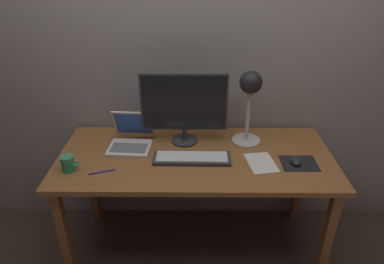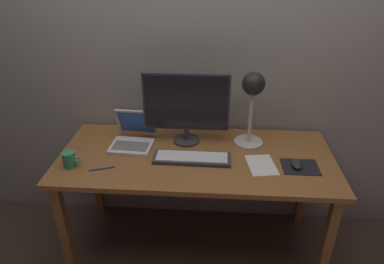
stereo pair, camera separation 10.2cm
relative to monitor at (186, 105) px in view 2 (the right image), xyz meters
The scene contains 12 objects.
ground_plane 1.01m from the monitor, 66.43° to the right, with size 4.80×4.80×0.00m, color #47382D.
back_wall 0.40m from the monitor, 73.84° to the left, with size 4.80×0.06×2.60m, color #9E998E.
desk 0.37m from the monitor, 66.43° to the right, with size 1.60×0.70×0.74m.
monitor is the anchor object (origin of this frame).
keyboard_main 0.32m from the monitor, 77.19° to the right, with size 0.44×0.15×0.03m.
laptop 0.38m from the monitor, behind, with size 0.26×0.29×0.20m.
desk_lamp 0.39m from the monitor, ahead, with size 0.18×0.18×0.46m.
mousepad 0.74m from the monitor, 20.60° to the right, with size 0.20×0.16×0.00m, color black.
mouse 0.71m from the monitor, 21.40° to the right, with size 0.06×0.10×0.03m, color #28282B.
coffee_mug 0.73m from the monitor, 152.53° to the right, with size 0.11×0.07×0.09m.
paper_sheet_near_mouse 0.56m from the monitor, 28.46° to the right, with size 0.15×0.21×0.00m, color white.
pen 0.61m from the monitor, 142.12° to the right, with size 0.01×0.01×0.14m, color #2633A5.
Camera 2 is at (0.09, -1.73, 1.82)m, focal length 32.60 mm.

